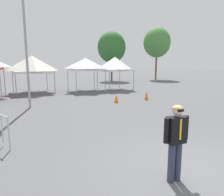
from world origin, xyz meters
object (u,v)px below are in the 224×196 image
at_px(tree_behind_tents_right, 157,43).
at_px(traffic_cone_lot_center, 146,96).
at_px(canopy_tent_far_left, 32,64).
at_px(canopy_tent_right_of_center, 115,64).
at_px(person_foreground, 176,138).
at_px(light_pole_near_lift, 25,31).
at_px(tree_behind_tents_left, 112,47).
at_px(canopy_tent_behind_right, 86,64).
at_px(traffic_cone_near_barrier, 116,99).

bearing_deg(tree_behind_tents_right, traffic_cone_lot_center, -128.94).
xyz_separation_m(canopy_tent_far_left, canopy_tent_right_of_center, (7.77, -1.30, 0.03)).
height_order(canopy_tent_right_of_center, traffic_cone_lot_center, canopy_tent_right_of_center).
bearing_deg(person_foreground, traffic_cone_lot_center, 58.79).
bearing_deg(light_pole_near_lift, canopy_tent_far_left, 83.92).
distance_m(light_pole_near_lift, tree_behind_tents_left, 20.34).
bearing_deg(person_foreground, canopy_tent_right_of_center, 68.74).
height_order(canopy_tent_behind_right, tree_behind_tents_right, tree_behind_tents_right).
bearing_deg(traffic_cone_lot_center, tree_behind_tents_left, 73.62).
xyz_separation_m(person_foreground, light_pole_near_lift, (-2.48, 9.90, 3.49)).
relative_size(canopy_tent_far_left, light_pole_near_lift, 0.45).
distance_m(canopy_tent_right_of_center, tree_behind_tents_right, 15.76).
xyz_separation_m(light_pole_near_lift, traffic_cone_lot_center, (8.00, -0.78, -4.21)).
distance_m(canopy_tent_far_left, tree_behind_tents_right, 21.81).
xyz_separation_m(canopy_tent_behind_right, tree_behind_tents_right, (15.19, 9.03, 3.47)).
distance_m(canopy_tent_far_left, light_pole_near_lift, 7.18).
distance_m(tree_behind_tents_left, traffic_cone_lot_center, 17.88).
height_order(canopy_tent_far_left, tree_behind_tents_left, tree_behind_tents_left).
height_order(person_foreground, tree_behind_tents_right, tree_behind_tents_right).
distance_m(person_foreground, light_pole_near_lift, 10.79).
xyz_separation_m(canopy_tent_right_of_center, traffic_cone_near_barrier, (-3.01, -6.39, -2.34)).
bearing_deg(canopy_tent_far_left, canopy_tent_right_of_center, -9.47).
distance_m(canopy_tent_behind_right, traffic_cone_lot_center, 7.49).
bearing_deg(traffic_cone_lot_center, canopy_tent_right_of_center, 85.50).
relative_size(canopy_tent_right_of_center, tree_behind_tents_right, 0.39).
bearing_deg(tree_behind_tents_left, traffic_cone_near_barrier, -113.99).
xyz_separation_m(canopy_tent_far_left, light_pole_near_lift, (-0.73, -6.87, 1.93)).
height_order(canopy_tent_right_of_center, tree_behind_tents_left, tree_behind_tents_left).
height_order(canopy_tent_behind_right, traffic_cone_near_barrier, canopy_tent_behind_right).
bearing_deg(light_pole_near_lift, canopy_tent_behind_right, 46.94).
height_order(light_pole_near_lift, tree_behind_tents_left, light_pole_near_lift).
bearing_deg(tree_behind_tents_right, light_pole_near_lift, -144.20).
xyz_separation_m(tree_behind_tents_right, traffic_cone_near_barrier, (-15.21, -15.74, -5.78)).
bearing_deg(light_pole_near_lift, traffic_cone_lot_center, -5.60).
distance_m(person_foreground, traffic_cone_lot_center, 10.69).
xyz_separation_m(tree_behind_tents_left, traffic_cone_lot_center, (-4.86, -16.53, -4.80)).
bearing_deg(light_pole_near_lift, traffic_cone_near_barrier, -8.38).
xyz_separation_m(tree_behind_tents_right, tree_behind_tents_left, (-7.84, 0.81, -0.96)).
xyz_separation_m(tree_behind_tents_right, traffic_cone_lot_center, (-12.70, -15.72, -5.76)).
distance_m(canopy_tent_right_of_center, traffic_cone_lot_center, 6.79).
relative_size(tree_behind_tents_right, traffic_cone_near_barrier, 14.96).
relative_size(tree_behind_tents_left, traffic_cone_near_barrier, 13.16).
bearing_deg(traffic_cone_near_barrier, light_pole_near_lift, 171.62).
distance_m(canopy_tent_behind_right, tree_behind_tents_left, 12.54).
relative_size(light_pole_near_lift, traffic_cone_near_barrier, 13.95).
relative_size(tree_behind_tents_right, tree_behind_tents_left, 1.14).
xyz_separation_m(canopy_tent_far_left, traffic_cone_lot_center, (7.27, -7.66, -2.29)).
distance_m(person_foreground, tree_behind_tents_right, 31.21).
bearing_deg(person_foreground, canopy_tent_far_left, 95.94).
bearing_deg(person_foreground, tree_behind_tents_left, 67.96).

